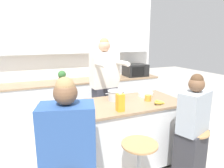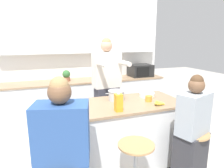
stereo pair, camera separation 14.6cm
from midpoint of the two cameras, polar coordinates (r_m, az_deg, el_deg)
ground_plane at (r=3.01m, az=-0.86°, el=-22.30°), size 16.00×16.00×0.00m
wall_back at (r=4.26m, az=-10.86°, el=9.93°), size 3.54×0.22×2.70m
back_counter at (r=4.18m, az=-9.38°, el=-5.12°), size 3.29×0.59×0.93m
kitchen_island at (r=2.78m, az=-0.89°, el=-14.52°), size 1.85×0.78×0.91m
bar_stool_rightmost at (r=2.73m, az=20.00°, el=-17.93°), size 0.38×0.38×0.67m
person_cooking at (r=3.25m, az=-3.37°, el=-2.78°), size 0.47×0.56×1.75m
person_wrapped_blanket at (r=1.96m, az=-14.45°, el=-20.32°), size 0.53×0.40×1.43m
person_seated_near at (r=2.59m, az=20.28°, el=-13.68°), size 0.45×0.37×1.36m
cooking_pot at (r=2.75m, az=-0.37°, el=-3.25°), size 0.32×0.23×0.14m
fruit_bowl at (r=2.98m, az=8.14°, el=-2.89°), size 0.22×0.22×0.06m
mixing_bowl_steel at (r=2.34m, az=-10.91°, el=-7.04°), size 0.18×0.18×0.08m
coffee_cup_near at (r=2.76m, az=8.76°, el=-3.97°), size 0.12×0.09×0.08m
banana_bunch at (r=2.63m, az=11.55°, el=-5.21°), size 0.17×0.12×0.06m
juice_carton at (r=2.32m, az=0.54°, el=-5.30°), size 0.08×0.08×0.22m
microwave at (r=4.46m, az=5.75°, el=3.97°), size 0.48×0.41×0.26m
potted_plant at (r=3.97m, az=-15.12°, el=2.22°), size 0.15×0.15×0.22m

